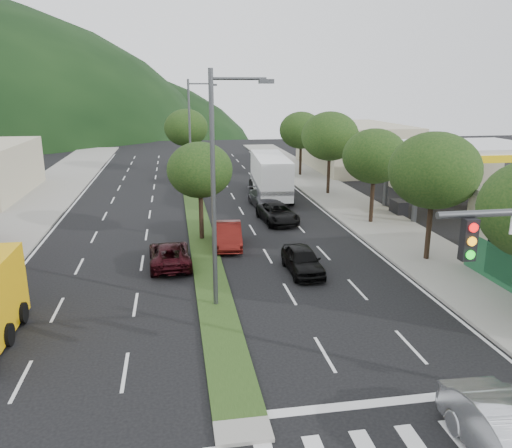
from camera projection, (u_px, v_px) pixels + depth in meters
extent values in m
plane|color=black|center=(241.00, 422.00, 14.29)|extent=(160.00, 160.00, 0.00)
cube|color=gray|center=(353.00, 206.00, 40.04)|extent=(5.00, 90.00, 0.15)
cube|color=gray|center=(15.00, 219.00, 35.98)|extent=(6.00, 90.00, 0.15)
cube|color=#223914|center=(194.00, 204.00, 40.91)|extent=(1.60, 56.00, 0.12)
cube|color=black|center=(469.00, 240.00, 12.07)|extent=(0.35, 0.25, 1.05)
cube|color=silver|center=(454.00, 147.00, 36.92)|extent=(12.00, 8.00, 0.50)
cube|color=yellow|center=(453.00, 152.00, 37.01)|extent=(12.20, 8.20, 0.50)
cylinder|color=#47494C|center=(416.00, 191.00, 34.62)|extent=(0.36, 0.36, 4.60)
cylinder|color=#47494C|center=(386.00, 179.00, 39.37)|extent=(0.36, 0.36, 4.60)
cylinder|color=#47494C|center=(479.00, 176.00, 40.65)|extent=(0.36, 0.36, 4.60)
cube|color=black|center=(399.00, 208.00, 37.46)|extent=(0.80, 1.60, 1.10)
cube|color=black|center=(495.00, 204.00, 38.73)|extent=(0.80, 1.60, 1.10)
cube|color=#BFB798|center=(354.00, 146.00, 58.56)|extent=(10.00, 16.00, 5.20)
cylinder|color=black|center=(429.00, 225.00, 27.07)|extent=(0.28, 0.28, 3.81)
ellipsoid|color=black|center=(434.00, 170.00, 26.28)|extent=(4.80, 4.80, 4.08)
cylinder|color=black|center=(372.00, 197.00, 34.71)|extent=(0.28, 0.28, 3.58)
ellipsoid|color=black|center=(375.00, 156.00, 33.97)|extent=(4.40, 4.40, 3.74)
cylinder|color=black|center=(329.00, 171.00, 44.18)|extent=(0.28, 0.28, 3.92)
ellipsoid|color=black|center=(330.00, 136.00, 43.37)|extent=(5.00, 5.00, 4.25)
cylinder|color=black|center=(300.00, 158.00, 53.72)|extent=(0.28, 0.28, 3.70)
ellipsoid|color=black|center=(301.00, 130.00, 52.96)|extent=(4.60, 4.60, 3.91)
cylinder|color=black|center=(201.00, 212.00, 30.94)|extent=(0.28, 0.28, 3.36)
ellipsoid|color=black|center=(200.00, 170.00, 30.24)|extent=(4.00, 4.00, 3.40)
cylinder|color=black|center=(187.00, 155.00, 55.61)|extent=(0.28, 0.28, 3.81)
ellipsoid|color=black|center=(186.00, 128.00, 54.82)|extent=(4.80, 4.80, 4.08)
cylinder|color=#47494C|center=(213.00, 194.00, 20.58)|extent=(0.20, 0.20, 10.00)
cylinder|color=#47494C|center=(239.00, 79.00, 19.54)|extent=(2.20, 0.12, 0.12)
cube|color=#47494C|center=(266.00, 81.00, 19.74)|extent=(0.60, 0.25, 0.18)
cylinder|color=#47494C|center=(190.00, 137.00, 44.36)|extent=(0.20, 0.20, 10.00)
cylinder|color=#47494C|center=(201.00, 84.00, 43.32)|extent=(2.20, 0.12, 0.12)
cube|color=#47494C|center=(214.00, 85.00, 43.52)|extent=(0.60, 0.25, 0.18)
imported|color=black|center=(170.00, 254.00, 26.72)|extent=(2.32, 4.68, 1.28)
imported|color=black|center=(303.00, 260.00, 25.67)|extent=(1.68, 4.04, 1.37)
imported|color=#434347|center=(264.00, 198.00, 40.06)|extent=(2.30, 4.78, 1.34)
imported|color=#4E100D|center=(228.00, 235.00, 29.90)|extent=(1.88, 4.50, 1.45)
imported|color=black|center=(278.00, 213.00, 35.32)|extent=(2.60, 4.92, 1.32)
cylinder|color=black|center=(8.00, 335.00, 18.44)|extent=(0.29, 0.86, 0.86)
cylinder|color=black|center=(22.00, 313.00, 20.23)|extent=(0.29, 0.86, 0.86)
cube|color=white|center=(270.00, 174.00, 43.19)|extent=(3.27, 9.57, 3.14)
cube|color=slate|center=(270.00, 183.00, 43.39)|extent=(3.33, 9.58, 0.37)
cylinder|color=black|center=(252.00, 184.00, 47.10)|extent=(0.43, 0.96, 0.94)
cylinder|color=black|center=(279.00, 184.00, 47.34)|extent=(0.43, 0.96, 0.94)
cylinder|color=black|center=(253.00, 186.00, 46.01)|extent=(0.43, 0.96, 0.94)
cylinder|color=black|center=(281.00, 186.00, 46.25)|extent=(0.43, 0.96, 0.94)
cylinder|color=black|center=(259.00, 200.00, 40.23)|extent=(0.43, 0.96, 0.94)
cylinder|color=black|center=(291.00, 200.00, 40.47)|extent=(0.43, 0.96, 0.94)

